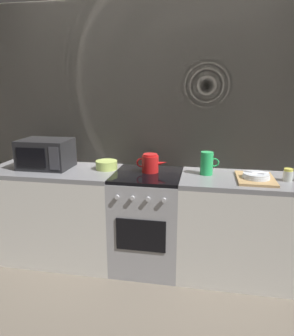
{
  "coord_description": "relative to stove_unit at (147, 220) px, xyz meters",
  "views": [
    {
      "loc": [
        0.48,
        -2.62,
        1.65
      ],
      "look_at": [
        -0.0,
        0.0,
        0.95
      ],
      "focal_mm": 33.46,
      "sensor_mm": 36.0,
      "label": 1
    }
  ],
  "objects": [
    {
      "name": "ground_plane",
      "position": [
        0.0,
        0.0,
        -0.45
      ],
      "size": [
        8.0,
        8.0,
        0.0
      ],
      "primitive_type": "plane",
      "color": "#6B6054"
    },
    {
      "name": "back_wall",
      "position": [
        0.0,
        0.32,
        0.75
      ],
      "size": [
        3.6,
        0.05,
        2.4
      ],
      "color": "#A39989",
      "rests_on": "ground_plane"
    },
    {
      "name": "counter_left",
      "position": [
        -0.9,
        0.0,
        0.0
      ],
      "size": [
        1.2,
        0.6,
        0.9
      ],
      "color": "silver",
      "rests_on": "ground_plane"
    },
    {
      "name": "stove_unit",
      "position": [
        0.0,
        0.0,
        0.0
      ],
      "size": [
        0.6,
        0.63,
        0.9
      ],
      "color": "#9E9EA3",
      "rests_on": "ground_plane"
    },
    {
      "name": "counter_right",
      "position": [
        0.9,
        0.0,
        0.0
      ],
      "size": [
        1.2,
        0.6,
        0.9
      ],
      "color": "silver",
      "rests_on": "ground_plane"
    },
    {
      "name": "microwave",
      "position": [
        -0.97,
        0.03,
        0.59
      ],
      "size": [
        0.46,
        0.35,
        0.27
      ],
      "color": "black",
      "rests_on": "counter_left"
    },
    {
      "name": "kettle",
      "position": [
        0.02,
        0.05,
        0.53
      ],
      "size": [
        0.28,
        0.15,
        0.17
      ],
      "color": "red",
      "rests_on": "stove_unit"
    },
    {
      "name": "mixing_bowl",
      "position": [
        -0.4,
        0.08,
        0.49
      ],
      "size": [
        0.2,
        0.2,
        0.08
      ],
      "primitive_type": "cylinder",
      "color": "#B7D166",
      "rests_on": "counter_left"
    },
    {
      "name": "pitcher",
      "position": [
        0.51,
        0.07,
        0.55
      ],
      "size": [
        0.16,
        0.11,
        0.2
      ],
      "color": "green",
      "rests_on": "counter_right"
    },
    {
      "name": "dish_pile",
      "position": [
        0.91,
        -0.03,
        0.47
      ],
      "size": [
        0.3,
        0.4,
        0.07
      ],
      "color": "tan",
      "rests_on": "counter_right"
    },
    {
      "name": "spice_jar",
      "position": [
        1.16,
        -0.01,
        0.5
      ],
      "size": [
        0.08,
        0.08,
        0.1
      ],
      "color": "silver",
      "rests_on": "counter_right"
    }
  ]
}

